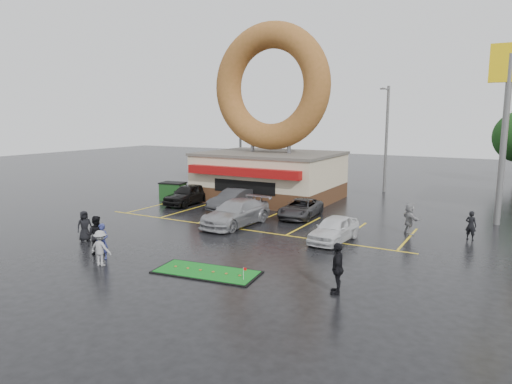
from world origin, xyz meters
The scene contains 19 objects.
ground centered at (0.00, 0.00, 0.00)m, with size 120.00×120.00×0.00m, color black.
donut_shop centered at (-3.00, 12.97, 4.46)m, with size 10.20×8.70×13.50m.
shell_sign centered at (13.00, 12.00, 7.38)m, with size 2.20×0.36×10.60m.
streetlight_left centered at (-10.00, 19.92, 4.78)m, with size 0.40×2.21×9.00m.
streetlight_mid centered at (4.00, 20.92, 4.78)m, with size 0.40×2.21×9.00m.
car_black centered at (-7.25, 8.00, 0.75)m, with size 1.78×4.42×1.51m, color black.
car_dgrey centered at (-3.16, 8.00, 0.74)m, with size 1.56×4.47×1.47m, color #2B2B2D.
car_silver centered at (-0.63, 4.10, 0.76)m, with size 2.14×5.26×1.53m, color #999A9D.
car_grey centered at (1.85, 8.00, 0.59)m, with size 1.97×4.27×1.19m, color #313134.
car_white centered at (5.74, 3.50, 0.67)m, with size 1.59×3.94×1.34m, color silver.
person_blue centered at (-2.48, -4.47, 0.82)m, with size 0.60×0.39×1.64m, color navy.
person_blackjkt centered at (-3.27, -4.13, 0.93)m, with size 0.91×0.71×1.86m, color black.
person_hoodie centered at (-1.79, -5.19, 0.79)m, with size 1.02×0.59×1.58m, color gray.
person_bystander centered at (-5.64, -2.80, 0.81)m, with size 0.79×0.51×1.61m, color black.
person_cameraman centered at (8.26, -3.16, 0.96)m, with size 1.13×0.47×1.93m, color black.
person_walker_near centered at (8.83, 7.03, 0.87)m, with size 1.61×0.51×1.74m, color gray.
person_walker_far centered at (11.90, 7.40, 0.78)m, with size 0.57×0.37×1.56m, color black.
dumpster centered at (-9.46, 8.92, 0.65)m, with size 1.80×1.20×1.30m, color #1B481C.
putting_green centered at (2.78, -3.70, 0.04)m, with size 4.63×2.45×0.55m.
Camera 1 is at (13.52, -18.56, 6.43)m, focal length 32.00 mm.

